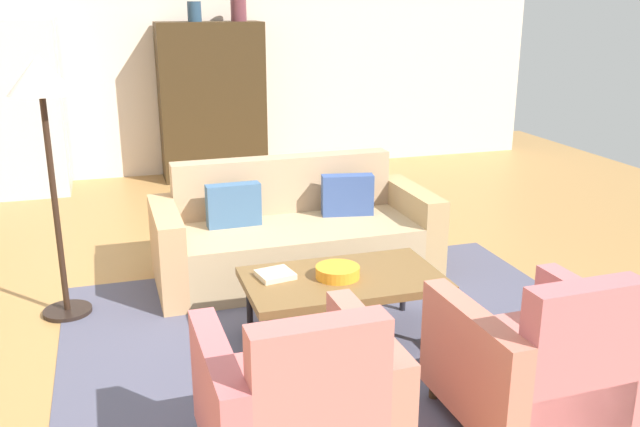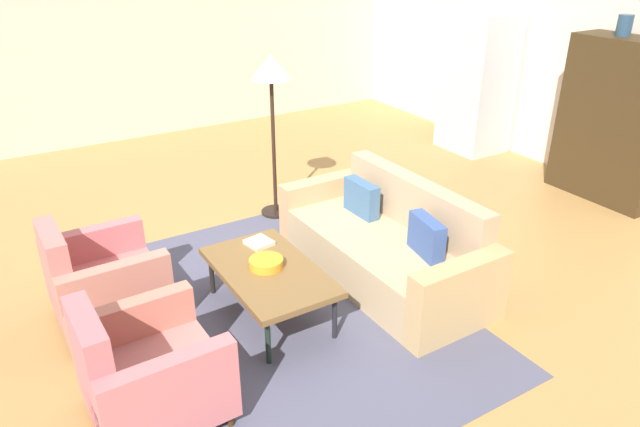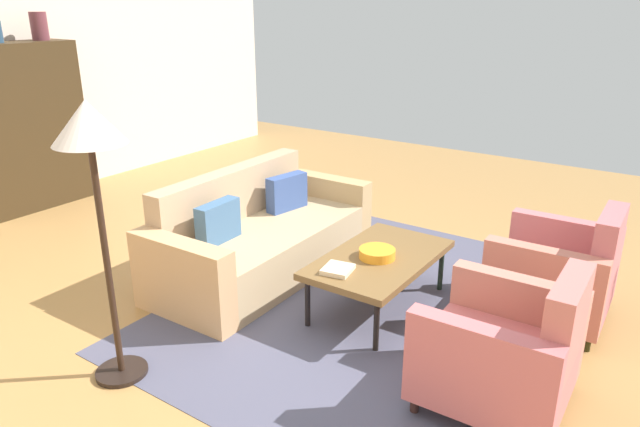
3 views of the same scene
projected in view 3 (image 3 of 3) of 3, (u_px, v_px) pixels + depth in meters
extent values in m
plane|color=#AB7C44|center=(298.00, 320.00, 4.29)|extent=(11.16, 11.16, 0.00)
cube|color=#4E4E62|center=(372.00, 304.00, 4.50)|extent=(3.40, 2.60, 0.01)
cube|color=tan|center=(266.00, 249.00, 4.99)|extent=(1.75, 0.92, 0.42)
cube|color=tan|center=(233.00, 217.00, 5.10)|extent=(1.74, 0.20, 0.86)
cube|color=tan|center=(327.00, 207.00, 5.70)|extent=(0.19, 0.90, 0.62)
cube|color=tan|center=(182.00, 281.00, 4.20)|extent=(0.19, 0.90, 0.62)
cube|color=#374F8B|center=(287.00, 192.00, 5.26)|extent=(0.42, 0.19, 0.32)
cube|color=#3C5F84|center=(218.00, 222.00, 4.56)|extent=(0.40, 0.13, 0.32)
cylinder|color=black|center=(308.00, 303.00, 4.15)|extent=(0.04, 0.04, 0.38)
cylinder|color=black|center=(380.00, 253.00, 4.97)|extent=(0.04, 0.04, 0.38)
cylinder|color=black|center=(376.00, 326.00, 3.85)|extent=(0.04, 0.04, 0.38)
cylinder|color=black|center=(441.00, 269.00, 4.68)|extent=(0.04, 0.04, 0.38)
cube|color=brown|center=(379.00, 259.00, 4.34)|extent=(1.20, 0.70, 0.05)
cylinder|color=#311C1A|center=(415.00, 404.00, 3.32)|extent=(0.05, 0.05, 0.10)
cylinder|color=#2B2022|center=(458.00, 348.00, 3.85)|extent=(0.05, 0.05, 0.10)
cylinder|color=black|center=(566.00, 383.00, 3.51)|extent=(0.05, 0.05, 0.10)
cube|color=#C56663|center=(496.00, 364.00, 3.34)|extent=(0.58, 0.81, 0.30)
cube|color=#C56B65|center=(562.00, 346.00, 3.09)|extent=(0.56, 0.15, 0.78)
cube|color=#C56467|center=(478.00, 375.00, 3.03)|extent=(0.14, 0.80, 0.56)
cube|color=#B87261|center=(515.00, 319.00, 3.57)|extent=(0.14, 0.80, 0.56)
cylinder|color=#362818|center=(487.00, 316.00, 4.25)|extent=(0.05, 0.05, 0.10)
cylinder|color=#392311|center=(513.00, 280.00, 4.78)|extent=(0.05, 0.05, 0.10)
cylinder|color=#292910|center=(587.00, 344.00, 3.90)|extent=(0.05, 0.05, 0.10)
cylinder|color=#342B12|center=(603.00, 302.00, 4.44)|extent=(0.05, 0.05, 0.10)
cube|color=#BA6E67|center=(550.00, 285.00, 4.27)|extent=(0.58, 0.82, 0.30)
cube|color=#BD6569|center=(604.00, 266.00, 4.02)|extent=(0.56, 0.16, 0.78)
cube|color=#C36F5D|center=(541.00, 287.00, 3.96)|extent=(0.14, 0.80, 0.56)
cube|color=#C3686B|center=(562.00, 253.00, 4.50)|extent=(0.14, 0.80, 0.56)
cylinder|color=orange|center=(377.00, 253.00, 4.29)|extent=(0.27, 0.27, 0.07)
cube|color=beige|center=(338.00, 269.00, 4.08)|extent=(0.24, 0.23, 0.03)
cube|color=#362714|center=(25.00, 127.00, 6.42)|extent=(1.20, 0.50, 1.80)
cube|color=#34210E|center=(38.00, 120.00, 6.78)|extent=(0.56, 0.01, 1.51)
cylinder|color=brown|center=(39.00, 26.00, 6.33)|extent=(0.18, 0.18, 0.30)
cylinder|color=black|center=(122.00, 372.00, 3.67)|extent=(0.32, 0.32, 0.03)
cylinder|color=black|center=(107.00, 265.00, 3.41)|extent=(0.04, 0.04, 1.45)
cone|color=silver|center=(87.00, 122.00, 3.12)|extent=(0.40, 0.40, 0.24)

